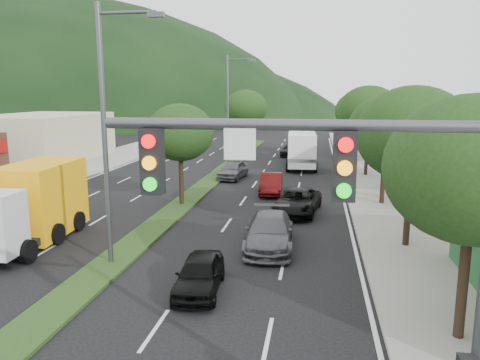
% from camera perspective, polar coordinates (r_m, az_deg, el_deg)
% --- Properties ---
extents(sidewalk_right, '(5.00, 90.00, 0.15)m').
position_cam_1_polar(sidewalk_right, '(34.67, 16.65, -0.93)').
color(sidewalk_right, gray).
rests_on(sidewalk_right, ground).
extents(sidewalk_left, '(6.00, 90.00, 0.15)m').
position_cam_1_polar(sidewalk_left, '(40.27, -22.23, 0.29)').
color(sidewalk_left, gray).
rests_on(sidewalk_left, ground).
extents(median, '(1.60, 56.00, 0.12)m').
position_cam_1_polar(median, '(38.16, -2.88, 0.52)').
color(median, '#1D3112').
rests_on(median, ground).
extents(traffic_signal, '(6.12, 0.40, 7.00)m').
position_cam_1_polar(traffic_signal, '(7.56, 17.02, -6.33)').
color(traffic_signal, '#47494C').
rests_on(traffic_signal, ground).
extents(bldg_left_far, '(9.00, 14.00, 4.60)m').
position_cam_1_polar(bldg_left_far, '(50.71, -22.93, 4.77)').
color(bldg_left_far, beige).
rests_on(bldg_left_far, ground).
extents(bldg_right_far, '(10.00, 16.00, 5.20)m').
position_cam_1_polar(bldg_right_far, '(54.11, 21.70, 5.50)').
color(bldg_right_far, beige).
rests_on(bldg_right_far, ground).
extents(tree_r_a, '(4.60, 4.60, 6.63)m').
position_cam_1_polar(tree_r_a, '(13.47, 26.59, 1.12)').
color(tree_r_a, black).
rests_on(tree_r_a, sidewalk_right).
extents(tree_r_b, '(4.80, 4.80, 6.94)m').
position_cam_1_polar(tree_r_b, '(21.17, 20.34, 5.27)').
color(tree_r_b, black).
rests_on(tree_r_b, sidewalk_right).
extents(tree_r_c, '(4.40, 4.40, 6.48)m').
position_cam_1_polar(tree_r_c, '(29.06, 17.37, 6.17)').
color(tree_r_c, black).
rests_on(tree_r_c, sidewalk_right).
extents(tree_r_d, '(5.00, 5.00, 7.17)m').
position_cam_1_polar(tree_r_d, '(38.95, 15.41, 7.95)').
color(tree_r_d, black).
rests_on(tree_r_d, sidewalk_right).
extents(tree_r_e, '(4.60, 4.60, 6.71)m').
position_cam_1_polar(tree_r_e, '(48.91, 14.19, 8.15)').
color(tree_r_e, black).
rests_on(tree_r_e, sidewalk_right).
extents(tree_med_near, '(4.00, 4.00, 6.02)m').
position_cam_1_polar(tree_med_near, '(27.97, -7.31, 5.76)').
color(tree_med_near, black).
rests_on(tree_med_near, median).
extents(tree_med_far, '(4.80, 4.80, 6.94)m').
position_cam_1_polar(tree_med_far, '(53.34, 0.74, 8.78)').
color(tree_med_far, black).
rests_on(tree_med_far, median).
extents(streetlight_near, '(2.60, 0.25, 10.00)m').
position_cam_1_polar(streetlight_near, '(18.47, -15.69, 6.54)').
color(streetlight_near, '#47494C').
rests_on(streetlight_near, ground).
extents(streetlight_mid, '(2.60, 0.25, 10.00)m').
position_cam_1_polar(streetlight_mid, '(42.44, -1.24, 9.06)').
color(streetlight_mid, '#47494C').
rests_on(streetlight_mid, ground).
extents(suv_maroon, '(2.88, 5.29, 1.41)m').
position_cam_1_polar(suv_maroon, '(24.41, -27.13, -4.96)').
color(suv_maroon, black).
rests_on(suv_maroon, ground).
extents(car_queue_a, '(1.75, 3.77, 1.25)m').
position_cam_1_polar(car_queue_a, '(16.46, -4.98, -11.36)').
color(car_queue_a, black).
rests_on(car_queue_a, ground).
extents(car_queue_b, '(2.32, 5.17, 1.47)m').
position_cam_1_polar(car_queue_b, '(20.76, 3.58, -6.29)').
color(car_queue_b, '#4D4E52').
rests_on(car_queue_b, ground).
extents(car_queue_c, '(1.64, 4.21, 1.37)m').
position_cam_1_polar(car_queue_c, '(31.71, 3.82, -0.44)').
color(car_queue_c, '#460B0C').
rests_on(car_queue_c, ground).
extents(car_queue_d, '(2.87, 5.10, 1.34)m').
position_cam_1_polar(car_queue_d, '(26.70, 7.01, -2.64)').
color(car_queue_d, black).
rests_on(car_queue_d, ground).
extents(car_queue_e, '(2.21, 4.38, 1.43)m').
position_cam_1_polar(car_queue_e, '(37.05, -0.86, 1.25)').
color(car_queue_e, '#55555B').
rests_on(car_queue_e, ground).
extents(car_queue_f, '(2.28, 4.53, 1.26)m').
position_cam_1_polar(car_queue_f, '(50.63, 6.24, 3.65)').
color(car_queue_f, black).
rests_on(car_queue_f, ground).
extents(box_truck, '(3.11, 7.27, 3.52)m').
position_cam_1_polar(box_truck, '(23.35, -23.99, -2.94)').
color(box_truck, silver).
rests_on(box_truck, ground).
extents(motorhome, '(3.05, 8.57, 3.24)m').
position_cam_1_polar(motorhome, '(43.31, 7.49, 3.89)').
color(motorhome, white).
rests_on(motorhome, ground).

